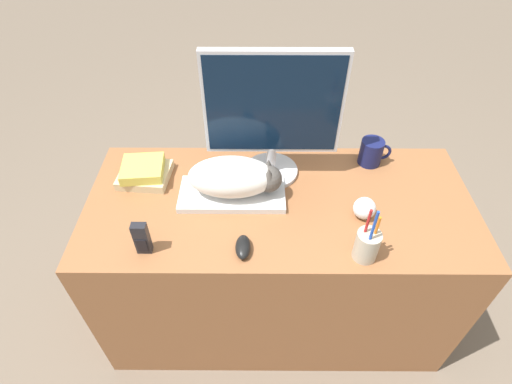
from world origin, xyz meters
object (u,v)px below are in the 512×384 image
(book_stack, at_px, (144,172))
(baseball, at_px, (364,208))
(keyboard, at_px, (232,194))
(pen_cup, at_px, (367,245))
(cat, at_px, (236,177))
(coffee_mug, at_px, (372,152))
(computer_mouse, at_px, (243,247))
(phone, at_px, (142,238))
(monitor, at_px, (273,111))

(book_stack, bearing_deg, baseball, -13.33)
(keyboard, height_order, book_stack, book_stack)
(keyboard, xyz_separation_m, pen_cup, (0.44, -0.27, 0.05))
(cat, bearing_deg, coffee_mug, 20.67)
(computer_mouse, distance_m, coffee_mug, 0.68)
(keyboard, distance_m, computer_mouse, 0.26)
(computer_mouse, distance_m, phone, 0.33)
(coffee_mug, distance_m, baseball, 0.31)
(baseball, height_order, phone, phone)
(coffee_mug, xyz_separation_m, pen_cup, (-0.11, -0.48, 0.00))
(cat, distance_m, baseball, 0.47)
(pen_cup, relative_size, phone, 1.82)
(monitor, bearing_deg, phone, -137.22)
(monitor, xyz_separation_m, baseball, (0.32, -0.23, -0.25))
(cat, distance_m, book_stack, 0.38)
(cat, height_order, baseball, cat)
(coffee_mug, bearing_deg, phone, -151.13)
(keyboard, xyz_separation_m, computer_mouse, (0.05, -0.25, 0.01))
(baseball, relative_size, phone, 0.63)
(cat, bearing_deg, book_stack, 164.93)
(computer_mouse, distance_m, pen_cup, 0.40)
(cat, xyz_separation_m, pen_cup, (0.42, -0.27, -0.04))
(coffee_mug, bearing_deg, monitor, -170.80)
(keyboard, xyz_separation_m, phone, (-0.28, -0.25, 0.05))
(keyboard, height_order, coffee_mug, coffee_mug)
(pen_cup, bearing_deg, book_stack, 154.82)
(computer_mouse, xyz_separation_m, coffee_mug, (0.51, 0.46, 0.03))
(coffee_mug, xyz_separation_m, phone, (-0.83, -0.46, 0.01))
(phone, bearing_deg, keyboard, 42.76)
(keyboard, relative_size, cat, 1.16)
(keyboard, bearing_deg, monitor, 42.83)
(coffee_mug, relative_size, book_stack, 0.63)
(phone, relative_size, book_stack, 0.62)
(coffee_mug, relative_size, baseball, 1.60)
(pen_cup, bearing_deg, computer_mouse, 177.14)
(cat, bearing_deg, computer_mouse, -83.10)
(coffee_mug, relative_size, pen_cup, 0.55)
(monitor, bearing_deg, pen_cup, -54.34)
(keyboard, distance_m, monitor, 0.34)
(pen_cup, bearing_deg, monitor, 125.66)
(keyboard, bearing_deg, baseball, -11.50)
(monitor, height_order, computer_mouse, monitor)
(cat, distance_m, computer_mouse, 0.27)
(keyboard, distance_m, cat, 0.09)
(baseball, xyz_separation_m, phone, (-0.75, -0.16, 0.02))
(pen_cup, xyz_separation_m, baseball, (0.03, 0.18, -0.02))
(phone, bearing_deg, coffee_mug, 28.87)
(monitor, bearing_deg, coffee_mug, 9.20)
(coffee_mug, height_order, pen_cup, pen_cup)
(baseball, height_order, book_stack, baseball)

